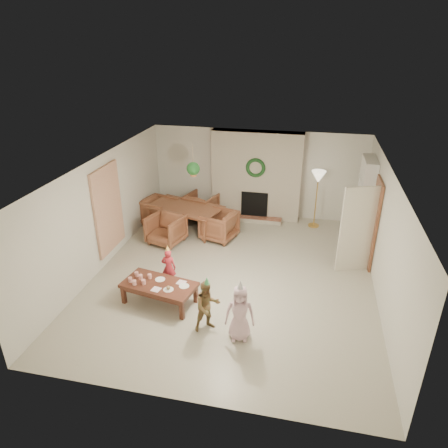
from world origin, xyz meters
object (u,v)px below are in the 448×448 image
(dining_chair_left, at_px, (159,211))
(dining_chair_near, at_px, (166,229))
(dining_table, at_px, (185,219))
(dining_chair_right, at_px, (219,225))
(coffee_table_top, at_px, (159,285))
(child_plaid, at_px, (207,306))
(child_red, at_px, (169,267))
(child_pink, at_px, (240,313))
(dining_chair_far, at_px, (201,207))

(dining_chair_left, bearing_deg, dining_chair_near, -135.00)
(dining_table, relative_size, dining_chair_right, 2.34)
(dining_chair_left, height_order, coffee_table_top, dining_chair_left)
(coffee_table_top, xyz_separation_m, child_plaid, (1.12, -0.57, 0.09))
(dining_table, height_order, child_plaid, child_plaid)
(dining_table, distance_m, child_red, 2.67)
(child_red, bearing_deg, coffee_table_top, 88.66)
(dining_chair_near, relative_size, coffee_table_top, 0.58)
(dining_chair_near, height_order, child_pink, child_pink)
(dining_chair_far, xyz_separation_m, coffee_table_top, (0.26, -4.09, 0.03))
(dining_chair_far, relative_size, dining_chair_left, 1.00)
(dining_chair_right, bearing_deg, dining_chair_near, -51.34)
(child_plaid, height_order, child_pink, child_pink)
(dining_table, xyz_separation_m, dining_chair_left, (-0.82, 0.24, 0.04))
(child_plaid, bearing_deg, dining_chair_near, 87.21)
(dining_chair_left, distance_m, coffee_table_top, 3.75)
(coffee_table_top, xyz_separation_m, child_pink, (1.73, -0.69, 0.12))
(dining_chair_near, bearing_deg, coffee_table_top, -56.92)
(child_red, bearing_deg, dining_chair_left, -69.39)
(dining_chair_near, relative_size, dining_chair_right, 1.00)
(dining_chair_left, bearing_deg, dining_chair_right, -90.00)
(coffee_table_top, bearing_deg, child_plaid, -16.24)
(dining_table, height_order, child_red, child_red)
(dining_chair_far, distance_m, child_plaid, 4.87)
(dining_chair_left, distance_m, child_pink, 5.19)
(dining_chair_left, relative_size, child_plaid, 0.84)
(dining_table, relative_size, child_pink, 1.84)
(dining_table, height_order, coffee_table_top, dining_table)
(dining_chair_left, xyz_separation_m, child_plaid, (2.44, -4.08, 0.12))
(coffee_table_top, bearing_deg, dining_chair_right, 90.74)
(dining_chair_far, height_order, dining_chair_left, same)
(dining_table, relative_size, child_red, 2.30)
(dining_chair_far, relative_size, child_red, 0.98)
(dining_chair_right, height_order, child_red, child_red)
(dining_table, height_order, dining_chair_far, dining_chair_far)
(dining_table, relative_size, dining_chair_far, 2.34)
(dining_chair_far, bearing_deg, child_pink, 128.90)
(dining_chair_left, relative_size, child_red, 0.98)
(dining_chair_far, relative_size, child_pink, 0.79)
(dining_chair_left, bearing_deg, dining_table, -90.00)
(child_red, bearing_deg, dining_chair_far, -89.75)
(dining_chair_far, xyz_separation_m, dining_chair_right, (0.78, -1.12, 0.00))
(dining_table, height_order, dining_chair_left, dining_chair_left)
(coffee_table_top, height_order, child_plaid, child_plaid)
(dining_chair_near, bearing_deg, dining_chair_left, 135.00)
(dining_chair_left, height_order, child_plaid, child_plaid)
(child_red, distance_m, child_pink, 2.21)
(coffee_table_top, relative_size, child_red, 1.70)
(dining_table, distance_m, dining_chair_near, 0.85)
(dining_chair_right, relative_size, child_plaid, 0.84)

